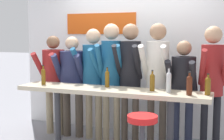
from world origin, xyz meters
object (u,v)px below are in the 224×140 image
at_px(tasting_table, 110,100).
at_px(person_far_right, 183,84).
at_px(wine_bottle_0, 189,84).
at_px(wine_bottle_2, 152,81).
at_px(person_center_right, 130,69).
at_px(person_rightmost, 212,75).
at_px(bar_stool, 142,138).
at_px(wine_bottle_3, 107,78).
at_px(wine_bottle_4, 43,76).
at_px(person_right, 157,71).
at_px(person_center_left, 93,71).
at_px(person_left, 72,76).
at_px(wine_bottle_1, 169,81).
at_px(person_center, 111,68).
at_px(person_far_left, 53,74).
at_px(wine_bottle_5, 208,85).

distance_m(tasting_table, person_far_right, 1.06).
distance_m(wine_bottle_0, wine_bottle_2, 0.51).
xyz_separation_m(person_center_right, person_rightmost, (1.17, -0.03, -0.03)).
height_order(bar_stool, person_center_right, person_center_right).
distance_m(wine_bottle_3, wine_bottle_4, 0.97).
xyz_separation_m(tasting_table, wine_bottle_0, (1.07, -0.07, 0.28)).
bearing_deg(wine_bottle_3, wine_bottle_4, -171.73).
bearing_deg(person_right, person_center_left, 178.27).
bearing_deg(wine_bottle_4, person_center_right, 24.96).
xyz_separation_m(tasting_table, bar_stool, (0.62, -0.57, -0.29)).
bearing_deg(person_center_right, person_left, 174.98).
relative_size(bar_stool, wine_bottle_1, 2.37).
bearing_deg(person_center, wine_bottle_4, -159.26).
distance_m(tasting_table, person_center_left, 0.81).
xyz_separation_m(wine_bottle_0, wine_bottle_1, (-0.27, 0.09, 0.01)).
relative_size(person_center, wine_bottle_4, 6.34).
bearing_deg(person_far_left, person_center_left, 2.87).
relative_size(tasting_table, person_left, 1.62).
relative_size(person_left, person_right, 0.89).
relative_size(tasting_table, person_center_right, 1.45).
relative_size(person_center_left, person_center, 0.96).
relative_size(bar_stool, person_left, 0.47).
xyz_separation_m(person_far_left, wine_bottle_0, (2.30, -0.63, 0.05)).
distance_m(person_left, person_center_right, 1.01).
relative_size(person_center_left, wine_bottle_3, 6.24).
xyz_separation_m(tasting_table, wine_bottle_3, (-0.09, 0.11, 0.28)).
relative_size(person_left, person_center_right, 0.90).
height_order(bar_stool, person_left, person_left).
bearing_deg(wine_bottle_0, person_right, 132.58).
bearing_deg(tasting_table, bar_stool, -42.84).
height_order(bar_stool, wine_bottle_1, wine_bottle_1).
height_order(wine_bottle_3, wine_bottle_5, wine_bottle_3).
relative_size(wine_bottle_1, wine_bottle_5, 1.22).
xyz_separation_m(person_far_left, person_center_left, (0.73, -0.01, 0.08)).
bearing_deg(person_center_right, wine_bottle_2, -48.40).
bearing_deg(person_far_left, wine_bottle_5, -8.94).
height_order(person_rightmost, wine_bottle_4, person_rightmost).
bearing_deg(wine_bottle_4, person_far_left, 108.02).
relative_size(wine_bottle_0, wine_bottle_2, 1.06).
bearing_deg(person_center_right, wine_bottle_3, -120.07).
height_order(person_rightmost, wine_bottle_1, person_rightmost).
xyz_separation_m(wine_bottle_0, wine_bottle_2, (-0.49, 0.12, -0.01)).
xyz_separation_m(person_rightmost, wine_bottle_2, (-0.72, -0.44, -0.07)).
height_order(wine_bottle_1, wine_bottle_3, wine_bottle_1).
bearing_deg(wine_bottle_4, wine_bottle_0, -1.16).
xyz_separation_m(tasting_table, wine_bottle_4, (-1.04, -0.03, 0.28)).
distance_m(person_far_right, wine_bottle_2, 0.57).
distance_m(person_far_right, person_rightmost, 0.42).
distance_m(person_far_left, wine_bottle_4, 0.62).
bearing_deg(person_rightmost, wine_bottle_4, -178.28).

